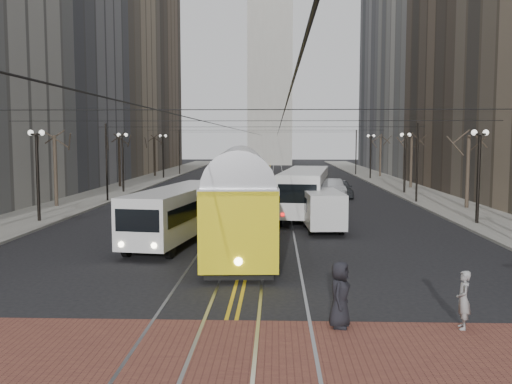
# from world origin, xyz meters

# --- Properties ---
(ground) EXTENTS (260.00, 260.00, 0.00)m
(ground) POSITION_xyz_m (0.00, 0.00, 0.00)
(ground) COLOR black
(ground) RESTS_ON ground
(sidewalk_left) EXTENTS (5.00, 140.00, 0.15)m
(sidewalk_left) POSITION_xyz_m (-15.00, 45.00, 0.07)
(sidewalk_left) COLOR gray
(sidewalk_left) RESTS_ON ground
(sidewalk_right) EXTENTS (5.00, 140.00, 0.15)m
(sidewalk_right) POSITION_xyz_m (15.00, 45.00, 0.07)
(sidewalk_right) COLOR gray
(sidewalk_right) RESTS_ON ground
(crosswalk_band) EXTENTS (25.00, 6.00, 0.01)m
(crosswalk_band) POSITION_xyz_m (0.00, -4.00, 0.01)
(crosswalk_band) COLOR brown
(crosswalk_band) RESTS_ON ground
(streetcar_rails) EXTENTS (4.80, 130.00, 0.02)m
(streetcar_rails) POSITION_xyz_m (0.00, 45.00, 0.00)
(streetcar_rails) COLOR gray
(streetcar_rails) RESTS_ON ground
(centre_lines) EXTENTS (0.42, 130.00, 0.01)m
(centre_lines) POSITION_xyz_m (0.00, 45.00, 0.01)
(centre_lines) COLOR gold
(centre_lines) RESTS_ON ground
(building_left_mid) EXTENTS (16.00, 20.00, 34.00)m
(building_left_mid) POSITION_xyz_m (-25.50, 46.00, 17.00)
(building_left_mid) COLOR slate
(building_left_mid) RESTS_ON ground
(building_left_far) EXTENTS (16.00, 20.00, 40.00)m
(building_left_far) POSITION_xyz_m (-25.50, 86.00, 20.00)
(building_left_far) COLOR brown
(building_left_far) RESTS_ON ground
(building_right_mid) EXTENTS (16.00, 20.00, 34.00)m
(building_right_mid) POSITION_xyz_m (25.50, 46.00, 17.00)
(building_right_mid) COLOR brown
(building_right_mid) RESTS_ON ground
(building_right_far) EXTENTS (16.00, 20.00, 40.00)m
(building_right_far) POSITION_xyz_m (25.50, 86.00, 20.00)
(building_right_far) COLOR slate
(building_right_far) RESTS_ON ground
(lamp_posts) EXTENTS (27.60, 57.20, 5.60)m
(lamp_posts) POSITION_xyz_m (-0.00, 28.75, 2.80)
(lamp_posts) COLOR black
(lamp_posts) RESTS_ON ground
(street_trees) EXTENTS (31.68, 53.28, 5.60)m
(street_trees) POSITION_xyz_m (0.00, 35.25, 2.80)
(street_trees) COLOR #382D23
(street_trees) RESTS_ON ground
(trolley_wires) EXTENTS (25.96, 120.00, 6.60)m
(trolley_wires) POSITION_xyz_m (0.00, 34.83, 3.77)
(trolley_wires) COLOR black
(trolley_wires) RESTS_ON ground
(transit_bus) EXTENTS (3.98, 11.36, 2.78)m
(transit_bus) POSITION_xyz_m (-3.75, 12.01, 1.39)
(transit_bus) COLOR silver
(transit_bus) RESTS_ON ground
(streetcar) EXTENTS (3.84, 16.02, 3.74)m
(streetcar) POSITION_xyz_m (-0.50, 10.92, 1.87)
(streetcar) COLOR yellow
(streetcar) RESTS_ON ground
(rear_bus) EXTENTS (4.18, 12.46, 3.19)m
(rear_bus) POSITION_xyz_m (3.32, 21.95, 1.59)
(rear_bus) COLOR silver
(rear_bus) RESTS_ON ground
(cargo_van) EXTENTS (2.29, 5.34, 2.32)m
(cargo_van) POSITION_xyz_m (4.00, 15.42, 1.16)
(cargo_van) COLOR silver
(cargo_van) RESTS_ON ground
(sedan_grey) EXTENTS (2.00, 4.90, 1.66)m
(sedan_grey) POSITION_xyz_m (7.15, 34.58, 0.83)
(sedan_grey) COLOR #3A3D41
(sedan_grey) RESTS_ON ground
(sedan_silver) EXTENTS (2.26, 5.24, 1.68)m
(sedan_silver) POSITION_xyz_m (6.37, 34.48, 0.84)
(sedan_silver) COLOR #93969A
(sedan_silver) RESTS_ON ground
(pedestrian_a) EXTENTS (0.85, 1.06, 1.89)m
(pedestrian_a) POSITION_xyz_m (3.11, -1.50, 0.96)
(pedestrian_a) COLOR black
(pedestrian_a) RESTS_ON crosswalk_band
(pedestrian_b) EXTENTS (0.48, 0.65, 1.65)m
(pedestrian_b) POSITION_xyz_m (6.56, -1.50, 0.84)
(pedestrian_b) COLOR gray
(pedestrian_b) RESTS_ON crosswalk_band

